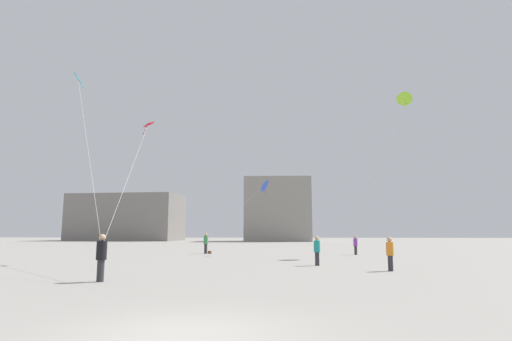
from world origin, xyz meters
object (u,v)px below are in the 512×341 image
handbag_beside_flyer (210,252)px  person_in_green (206,242)px  building_left_hall (127,218)px  person_in_purple (355,244)px  kite_crimson_diamond (148,125)px  person_in_black (101,255)px  kite_lime_diamond (404,99)px  person_in_orange (390,252)px  building_centre_hall (277,210)px  kite_cobalt_diamond (264,186)px  person_in_teal (317,249)px  kite_cyan_delta (79,81)px

handbag_beside_flyer → person_in_green: bearing=-164.1°
building_left_hall → person_in_purple: bearing=-53.6°
kite_crimson_diamond → person_in_green: bearing=81.1°
person_in_black → kite_lime_diamond: bearing=171.9°
person_in_orange → handbag_beside_flyer: 20.22m
person_in_green → building_centre_hall: 56.08m
person_in_green → handbag_beside_flyer: (0.35, 0.10, -0.88)m
person_in_green → person_in_black: person_in_green is taller
person_in_orange → person_in_purple: person_in_orange is taller
person_in_orange → kite_cobalt_diamond: 16.55m
person_in_teal → building_centre_hall: building_centre_hall is taller
person_in_purple → building_left_hall: 75.05m
kite_crimson_diamond → building_centre_hall: 67.08m
person_in_teal → kite_lime_diamond: 17.53m
kite_cyan_delta → building_centre_hall: 68.31m
person_in_green → handbag_beside_flyer: person_in_green is taller
person_in_black → kite_cyan_delta: size_ratio=0.16×
person_in_black → person_in_purple: bearing=-177.5°
person_in_teal → kite_cyan_delta: (-15.57, 1.27, 11.02)m
person_in_orange → person_in_teal: 4.62m
person_in_purple → kite_lime_diamond: size_ratio=0.13×
person_in_green → building_left_hall: building_left_hall is taller
person_in_purple → kite_cobalt_diamond: bearing=-66.0°
person_in_teal → building_centre_hall: 68.88m
building_left_hall → kite_cobalt_diamond: bearing=-59.2°
person_in_orange → handbag_beside_flyer: person_in_orange is taller
handbag_beside_flyer → person_in_teal: bearing=-56.0°
kite_cyan_delta → kite_crimson_diamond: bearing=5.6°
person_in_green → handbag_beside_flyer: bearing=71.9°
kite_crimson_diamond → handbag_beside_flyer: kite_crimson_diamond is taller
kite_lime_diamond → building_centre_hall: building_centre_hall is taller
person_in_teal → building_left_hall: (-40.46, 72.42, 4.49)m
person_in_black → kite_crimson_diamond: 13.20m
kite_lime_diamond → building_centre_hall: 60.17m
person_in_orange → kite_crimson_diamond: 17.02m
kite_cyan_delta → building_left_hall: size_ratio=0.45×
kite_cobalt_diamond → kite_cyan_delta: kite_cyan_delta is taller
person_in_black → building_centre_hall: size_ratio=0.12×
building_left_hall → building_centre_hall: 36.25m
person_in_teal → kite_cyan_delta: kite_cyan_delta is taller
person_in_teal → building_left_hall: size_ratio=0.06×
person_in_black → kite_crimson_diamond: size_ratio=0.16×
person_in_purple → building_centre_hall: (-8.45, 56.36, 5.99)m
kite_crimson_diamond → building_centre_hall: (6.39, 66.75, -2.03)m
kite_lime_diamond → kite_crimson_diamond: (-18.93, -8.20, -3.99)m
kite_crimson_diamond → kite_cobalt_diamond: size_ratio=1.89×
kite_lime_diamond → person_in_green: bearing=170.2°
person_in_orange → kite_cyan_delta: 22.35m
person_in_teal → kite_crimson_diamond: kite_crimson_diamond is taller
person_in_orange → person_in_purple: 15.32m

